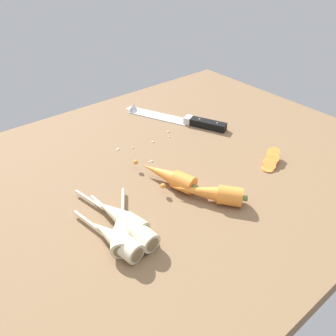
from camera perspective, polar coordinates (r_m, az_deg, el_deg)
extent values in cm
cube|color=brown|center=(87.90, -0.83, -1.28)|extent=(120.00, 90.00, 4.00)
cube|color=silver|center=(111.54, -1.45, 8.54)|extent=(12.25, 20.04, 0.50)
cone|color=silver|center=(116.68, -6.40, 9.59)|extent=(4.84, 4.36, 3.96)
cube|color=silver|center=(107.34, 3.33, 7.88)|extent=(3.50, 3.03, 2.20)
cube|color=black|center=(105.30, 6.59, 7.12)|extent=(7.08, 11.18, 2.20)
sphere|color=silver|center=(105.63, 5.20, 7.98)|extent=(0.50, 0.50, 0.50)
sphere|color=silver|center=(104.01, 8.08, 7.31)|extent=(0.50, 0.50, 0.50)
cylinder|color=orange|center=(79.03, 2.57, -2.38)|extent=(5.36, 5.91, 4.20)
cone|color=orange|center=(81.74, -0.93, -0.90)|extent=(6.99, 12.59, 3.99)
sphere|color=orange|center=(85.96, -5.31, 0.95)|extent=(1.20, 1.20, 1.20)
cylinder|color=#5B7F3D|center=(77.77, 4.48, -3.18)|extent=(1.42, 1.28, 1.20)
cylinder|color=orange|center=(76.38, 10.15, -4.55)|extent=(6.54, 6.75, 4.20)
cone|color=orange|center=(76.68, 5.44, -3.89)|extent=(10.84, 12.52, 3.99)
sphere|color=orange|center=(77.92, -0.84, -2.97)|extent=(1.20, 1.20, 1.20)
cylinder|color=#5B7F3D|center=(76.43, 12.57, -4.87)|extent=(1.56, 1.52, 1.20)
cylinder|color=beige|center=(66.61, -3.92, -11.32)|extent=(4.32, 5.04, 4.00)
cone|color=beige|center=(70.44, -7.43, -8.41)|extent=(4.38, 8.73, 3.80)
cylinder|color=beige|center=(75.36, -10.51, -6.24)|extent=(1.34, 9.20, 0.70)
cylinder|color=#7A6647|center=(65.34, -2.54, -12.44)|extent=(2.81, 0.49, 2.80)
cylinder|color=beige|center=(64.98, -6.44, -13.05)|extent=(4.65, 4.94, 4.00)
cone|color=beige|center=(68.31, -9.97, -10.43)|extent=(4.99, 8.24, 3.80)
cylinder|color=beige|center=(72.70, -13.08, -8.50)|extent=(2.03, 8.37, 0.70)
cylinder|color=#7A6647|center=(63.88, -5.07, -14.04)|extent=(2.81, 0.75, 2.80)
cylinder|color=beige|center=(68.90, -5.50, -9.46)|extent=(4.82, 5.45, 4.00)
cone|color=beige|center=(72.63, -9.27, -7.01)|extent=(5.31, 9.08, 3.80)
cylinder|color=beige|center=(77.43, -12.62, -5.24)|extent=(2.39, 9.19, 0.70)
cylinder|color=#7A6647|center=(67.66, -4.03, -10.40)|extent=(2.81, 0.81, 2.80)
cylinder|color=beige|center=(66.20, -7.66, -12.00)|extent=(5.84, 5.97, 4.00)
cone|color=beige|center=(70.60, -7.55, -8.30)|extent=(7.64, 8.74, 3.80)
cylinder|color=beige|center=(75.96, -7.40, -5.48)|extent=(5.45, 7.53, 0.70)
cylinder|color=#7A6647|center=(64.69, -7.70, -13.46)|extent=(2.48, 1.83, 2.80)
cylinder|color=orange|center=(90.01, 16.08, -0.04)|extent=(3.08, 3.08, 0.70)
cylinder|color=orange|center=(90.55, 16.33, 0.33)|extent=(3.33, 3.16, 2.31)
cylinder|color=orange|center=(91.35, 16.33, 0.85)|extent=(3.66, 3.51, 2.26)
cylinder|color=orange|center=(91.76, 16.51, 1.17)|extent=(3.63, 3.45, 2.52)
cylinder|color=orange|center=(92.20, 16.77, 1.48)|extent=(3.53, 3.42, 1.97)
cylinder|color=orange|center=(92.97, 16.81, 1.95)|extent=(3.45, 3.30, 2.21)
cylinder|color=orange|center=(93.94, 16.95, 2.47)|extent=(3.42, 3.28, 2.13)
sphere|color=silver|center=(89.35, -3.04, 1.10)|extent=(0.48, 0.48, 0.48)
sphere|color=silver|center=(94.88, -8.44, 2.96)|extent=(0.49, 0.49, 0.49)
sphere|color=silver|center=(95.25, -8.18, 3.22)|extent=(0.74, 0.74, 0.74)
sphere|color=silver|center=(89.64, -2.51, 1.35)|extent=(0.76, 0.76, 0.76)
sphere|color=silver|center=(97.59, -2.49, 4.42)|extent=(0.76, 0.76, 0.76)
sphere|color=silver|center=(95.75, -5.59, 3.57)|extent=(0.62, 0.62, 0.62)
sphere|color=silver|center=(100.19, 0.22, 5.27)|extent=(0.56, 0.56, 0.56)
sphere|color=silver|center=(102.61, 0.05, 6.12)|extent=(0.78, 0.78, 0.78)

